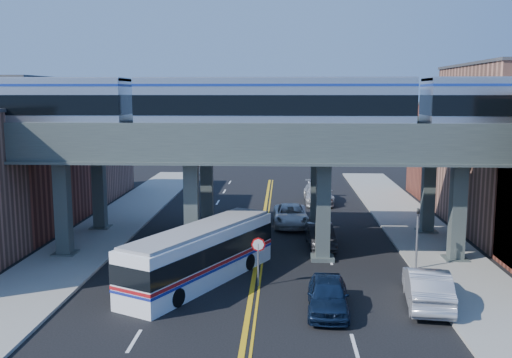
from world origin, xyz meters
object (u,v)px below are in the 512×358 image
car_lane_c (291,215)px  car_parked_curb (427,287)px  traffic_signal (417,232)px  transit_train (274,105)px  car_lane_a (328,295)px  car_lane_b (321,236)px  car_lane_d (318,193)px  transit_bus (201,255)px  stop_sign (258,254)px

car_lane_c → car_parked_curb: size_ratio=1.02×
traffic_signal → car_parked_curb: (-0.70, -5.35, -1.39)m
transit_train → car_parked_curb: size_ratio=9.04×
transit_train → car_parked_curb: 13.49m
car_lane_c → car_lane_a: bearing=-86.8°
car_lane_b → car_lane_d: car_lane_d is taller
transit_train → transit_bus: (-3.79, -4.48, -7.90)m
stop_sign → car_lane_b: stop_sign is taller
car_lane_a → car_lane_b: bearing=91.1°
transit_train → car_lane_a: 12.30m
transit_train → car_lane_a: bearing=-72.2°
transit_train → car_lane_b: 9.59m
stop_sign → traffic_signal: bearing=18.6°
transit_train → stop_sign: (-0.70, -5.00, -7.61)m
car_lane_b → car_parked_curb: 11.15m
transit_train → stop_sign: size_ratio=18.96×
car_lane_d → car_lane_b: bearing=-93.5°
transit_bus → car_parked_curb: bearing=-76.9°
car_lane_a → car_parked_curb: 4.92m
stop_sign → car_lane_d: bearing=79.0°
transit_train → car_lane_c: 12.55m
traffic_signal → car_lane_c: traffic_signal is taller
car_lane_b → stop_sign: bearing=-119.5°
stop_sign → car_lane_a: bearing=-45.0°
car_lane_c → car_lane_d: 9.61m
car_lane_a → car_lane_c: bearing=98.0°
transit_bus → traffic_signal: bearing=-51.0°
traffic_signal → transit_bus: size_ratio=0.37×
transit_train → car_lane_d: transit_train is taller
stop_sign → car_lane_a: 4.89m
transit_train → car_lane_d: (3.83, 18.31, -8.46)m
car_lane_b → car_parked_curb: size_ratio=0.83×
transit_train → car_lane_d: size_ratio=7.96×
stop_sign → traffic_signal: 9.41m
car_lane_b → car_parked_curb: car_parked_curb is taller
stop_sign → car_lane_a: stop_sign is taller
traffic_signal → car_lane_d: 20.82m
car_parked_curb → traffic_signal: bearing=-90.5°
traffic_signal → car_lane_c: 13.20m
transit_train → traffic_signal: (8.20, -2.00, -7.07)m
car_lane_a → car_lane_d: 26.73m
car_lane_a → traffic_signal: bearing=52.3°
transit_bus → car_lane_c: size_ratio=1.96×
car_lane_b → transit_bus: bearing=-137.0°
car_lane_b → car_lane_c: (-1.89, 6.19, 0.02)m
transit_train → traffic_signal: size_ratio=12.16×
stop_sign → transit_bus: size_ratio=0.24×
car_parked_curb → car_lane_d: bearing=-74.9°
car_lane_d → car_parked_curb: size_ratio=1.13×
car_lane_c → car_parked_curb: bearing=-70.7°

